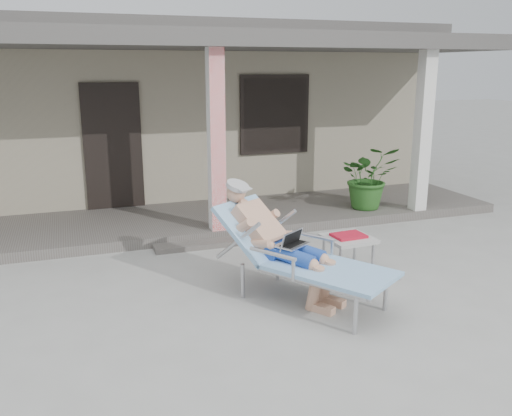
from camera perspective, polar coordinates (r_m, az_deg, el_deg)
name	(u,v)px	position (r m, az deg, el deg)	size (l,w,h in m)	color
ground	(268,293)	(6.23, 1.30, -8.96)	(60.00, 60.00, 0.00)	#9E9E99
house	(163,106)	(12.04, -9.74, 10.49)	(10.40, 5.40, 3.30)	#9F957E
porch_deck	(204,219)	(8.92, -5.47, -1.17)	(10.00, 2.00, 0.15)	#605B56
porch_overhang	(201,47)	(8.53, -5.84, 16.54)	(10.00, 2.30, 2.85)	silver
porch_step	(223,242)	(7.86, -3.44, -3.60)	(2.00, 0.30, 0.07)	#605B56
lounger	(289,226)	(5.88, 3.48, -1.90)	(1.72, 2.08, 1.34)	#B7B7BC
side_table	(348,240)	(6.79, 9.70, -3.37)	(0.59, 0.59, 0.50)	#ACACA7
potted_palm	(369,177)	(9.36, 11.79, 3.22)	(0.97, 0.84, 1.08)	#26591E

